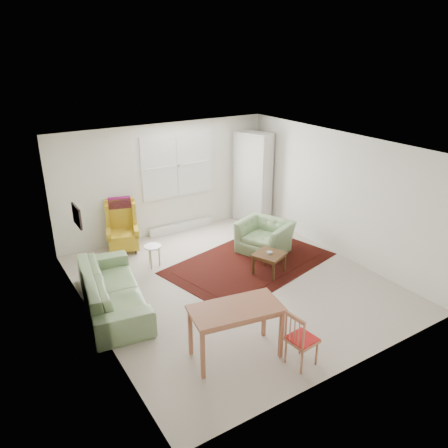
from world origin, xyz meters
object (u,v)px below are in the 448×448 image
sofa (112,282)px  stool (153,256)px  armchair (265,234)px  desk_chair (302,338)px  cabinet (253,178)px  desk (236,332)px  coffee_table (269,263)px  wingback_chair (122,227)px

sofa → stool: (1.13, 0.96, -0.23)m
armchair → desk_chair: 3.52m
cabinet → desk_chair: cabinet is taller
stool → cabinet: size_ratio=0.21×
cabinet → desk_chair: bearing=-139.8°
desk → coffee_table: bearing=41.7°
stool → desk_chair: (0.55, -3.68, 0.19)m
desk_chair → cabinet: bearing=-34.3°
armchair → cabinet: cabinet is taller
coffee_table → stool: (-1.74, 1.43, 0.01)m
stool → cabinet: 3.34m
desk → cabinet: bearing=52.0°
sofa → desk_chair: bearing=-139.1°
sofa → cabinet: bearing=-55.8°
armchair → desk_chair: size_ratio=1.23×
cabinet → desk: cabinet is taller
coffee_table → desk: (-1.84, -1.64, 0.18)m
sofa → stool: size_ratio=5.09×
armchair → desk: (-2.36, -2.47, -0.00)m
coffee_table → desk_chair: size_ratio=0.63×
wingback_chair → cabinet: bearing=17.1°
wingback_chair → desk_chair: bearing=-63.3°
desk_chair → coffee_table: bearing=-33.7°
wingback_chair → coffee_table: 3.15m
coffee_table → desk: 2.47m
coffee_table → desk: bearing=-138.3°
desk_chair → armchair: bearing=-34.9°
desk → desk_chair: bearing=-42.8°
cabinet → sofa: bearing=-176.5°
desk_chair → desk: bearing=41.2°
sofa → desk_chair: 3.19m
armchair → stool: size_ratio=2.26×
wingback_chair → sofa: bearing=-97.3°
wingback_chair → desk_chair: wingback_chair is taller
armchair → desk: armchair is taller
sofa → armchair: sofa is taller
armchair → coffee_table: size_ratio=1.96×
coffee_table → desk: desk is taller
sofa → desk: (1.02, -2.10, -0.07)m
sofa → wingback_chair: size_ratio=2.09×
coffee_table → cabinet: (1.33, 2.43, 0.87)m
wingback_chair → stool: wingback_chair is taller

